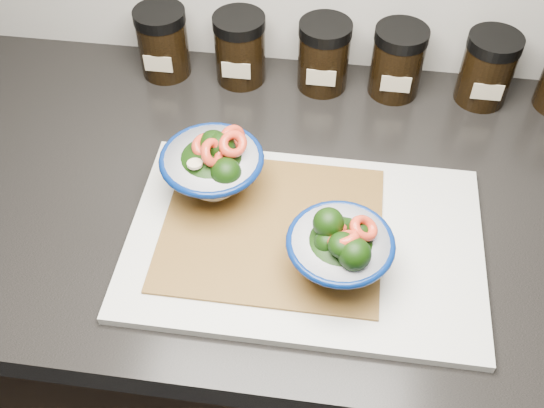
# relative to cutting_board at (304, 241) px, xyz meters

# --- Properties ---
(cabinet) EXTENTS (3.43, 0.58, 0.86)m
(cabinet) POSITION_rel_cutting_board_xyz_m (0.04, 0.09, -0.48)
(cabinet) COLOR black
(cabinet) RESTS_ON ground
(countertop) EXTENTS (3.50, 0.60, 0.04)m
(countertop) POSITION_rel_cutting_board_xyz_m (0.04, 0.09, -0.03)
(countertop) COLOR black
(countertop) RESTS_ON cabinet
(cutting_board) EXTENTS (0.45, 0.30, 0.01)m
(cutting_board) POSITION_rel_cutting_board_xyz_m (0.00, 0.00, 0.00)
(cutting_board) COLOR silver
(cutting_board) RESTS_ON countertop
(bamboo_mat) EXTENTS (0.28, 0.24, 0.00)m
(bamboo_mat) POSITION_rel_cutting_board_xyz_m (-0.04, 0.01, 0.01)
(bamboo_mat) COLOR olive
(bamboo_mat) RESTS_ON cutting_board
(bowl_left) EXTENTS (0.14, 0.14, 0.10)m
(bowl_left) POSITION_rel_cutting_board_xyz_m (-0.13, 0.07, 0.05)
(bowl_left) COLOR white
(bowl_left) RESTS_ON bamboo_mat
(bowl_right) EXTENTS (0.13, 0.13, 0.10)m
(bowl_right) POSITION_rel_cutting_board_xyz_m (0.04, -0.05, 0.05)
(bowl_right) COLOR white
(bowl_right) RESTS_ON bamboo_mat
(spice_jar_a) EXTENTS (0.08, 0.08, 0.11)m
(spice_jar_a) POSITION_rel_cutting_board_xyz_m (-0.26, 0.33, 0.05)
(spice_jar_a) COLOR black
(spice_jar_a) RESTS_ON countertop
(spice_jar_b) EXTENTS (0.08, 0.08, 0.11)m
(spice_jar_b) POSITION_rel_cutting_board_xyz_m (-0.14, 0.33, 0.05)
(spice_jar_b) COLOR black
(spice_jar_b) RESTS_ON countertop
(spice_jar_c) EXTENTS (0.08, 0.08, 0.11)m
(spice_jar_c) POSITION_rel_cutting_board_xyz_m (-0.01, 0.33, 0.05)
(spice_jar_c) COLOR black
(spice_jar_c) RESTS_ON countertop
(spice_jar_d) EXTENTS (0.08, 0.08, 0.11)m
(spice_jar_d) POSITION_rel_cutting_board_xyz_m (0.11, 0.33, 0.05)
(spice_jar_d) COLOR black
(spice_jar_d) RESTS_ON countertop
(spice_jar_e) EXTENTS (0.08, 0.08, 0.11)m
(spice_jar_e) POSITION_rel_cutting_board_xyz_m (0.24, 0.33, 0.05)
(spice_jar_e) COLOR black
(spice_jar_e) RESTS_ON countertop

